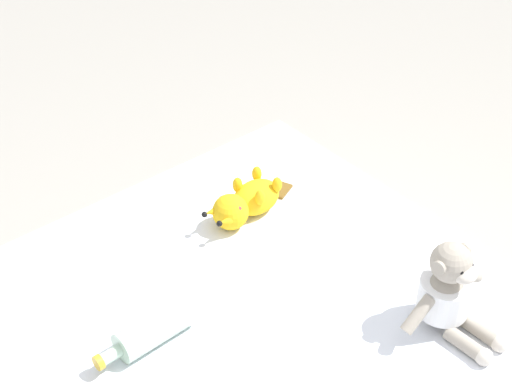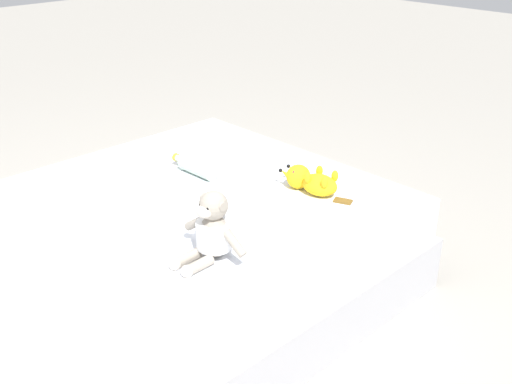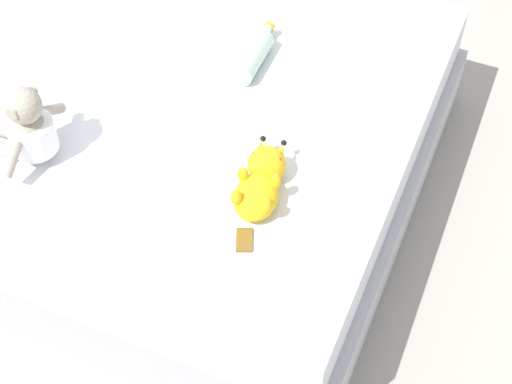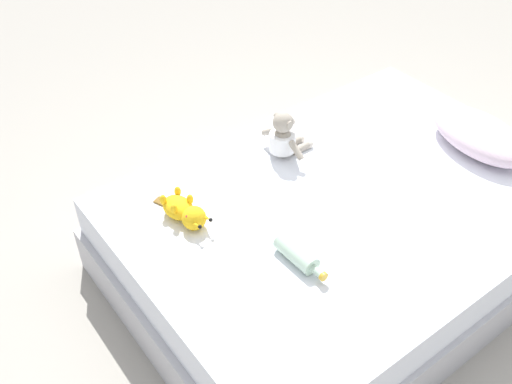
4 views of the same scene
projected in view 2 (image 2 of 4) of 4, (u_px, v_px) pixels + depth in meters
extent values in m
plane|color=#9E998E|center=(139.00, 314.00, 2.42)|extent=(16.00, 16.00, 0.00)
cube|color=#B2B2B7|center=(137.00, 290.00, 2.37)|extent=(1.43, 2.03, 0.23)
cube|color=white|center=(132.00, 243.00, 2.28)|extent=(1.39, 1.97, 0.18)
ellipsoid|color=#9E9384|center=(214.00, 236.00, 1.99)|extent=(0.11, 0.10, 0.15)
cylinder|color=white|center=(214.00, 234.00, 1.99)|extent=(0.13, 0.13, 0.09)
sphere|color=#9E9384|center=(213.00, 205.00, 1.94)|extent=(0.10, 0.10, 0.10)
ellipsoid|color=beige|center=(204.00, 212.00, 1.92)|extent=(0.06, 0.05, 0.04)
sphere|color=black|center=(208.00, 209.00, 1.90)|extent=(0.01, 0.01, 0.01)
sphere|color=black|center=(201.00, 205.00, 1.93)|extent=(0.01, 0.01, 0.01)
cylinder|color=#9E9384|center=(223.00, 207.00, 1.91)|extent=(0.01, 0.03, 0.03)
cylinder|color=#9E9384|center=(204.00, 198.00, 1.97)|extent=(0.01, 0.03, 0.03)
cylinder|color=#9E9384|center=(235.00, 244.00, 1.93)|extent=(0.10, 0.03, 0.08)
cylinder|color=#9E9384|center=(195.00, 223.00, 2.05)|extent=(0.10, 0.03, 0.08)
cylinder|color=#9E9384|center=(199.00, 265.00, 1.93)|extent=(0.04, 0.10, 0.04)
cylinder|color=#9E9384|center=(187.00, 258.00, 1.97)|extent=(0.04, 0.10, 0.04)
sphere|color=beige|center=(187.00, 271.00, 1.90)|extent=(0.04, 0.04, 0.04)
sphere|color=beige|center=(175.00, 264.00, 1.94)|extent=(0.04, 0.04, 0.04)
ellipsoid|color=yellow|center=(320.00, 185.00, 2.43)|extent=(0.16, 0.13, 0.08)
sphere|color=yellow|center=(298.00, 177.00, 2.48)|extent=(0.10, 0.10, 0.10)
cone|color=yellow|center=(286.00, 174.00, 2.48)|extent=(0.07, 0.04, 0.05)
sphere|color=black|center=(280.00, 170.00, 2.49)|extent=(0.02, 0.02, 0.02)
cone|color=yellow|center=(294.00, 170.00, 2.52)|extent=(0.07, 0.04, 0.05)
sphere|color=black|center=(288.00, 166.00, 2.53)|extent=(0.02, 0.02, 0.02)
sphere|color=red|center=(294.00, 173.00, 2.45)|extent=(0.02, 0.02, 0.02)
sphere|color=red|center=(303.00, 168.00, 2.49)|extent=(0.02, 0.02, 0.02)
ellipsoid|color=yellow|center=(308.00, 178.00, 2.40)|extent=(0.03, 0.03, 0.05)
ellipsoid|color=yellow|center=(319.00, 171.00, 2.46)|extent=(0.03, 0.03, 0.05)
ellipsoid|color=yellow|center=(325.00, 182.00, 2.36)|extent=(0.03, 0.03, 0.05)
ellipsoid|color=yellow|center=(335.00, 176.00, 2.41)|extent=(0.03, 0.03, 0.05)
cube|color=brown|center=(343.00, 201.00, 2.38)|extent=(0.08, 0.06, 0.01)
cylinder|color=#B2D1B7|center=(198.00, 167.00, 2.61)|extent=(0.19, 0.08, 0.08)
cylinder|color=#B2D1B7|center=(181.00, 159.00, 2.68)|extent=(0.05, 0.03, 0.03)
cylinder|color=gold|center=(176.00, 157.00, 2.70)|extent=(0.02, 0.04, 0.04)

